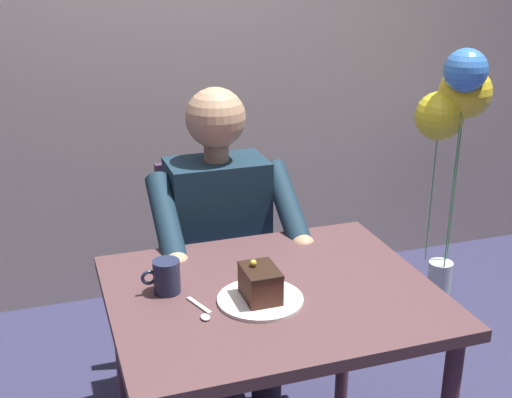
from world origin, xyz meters
TOP-DOWN VIEW (x-y plane):
  - dining_table at (0.00, 0.00)m, footprint 0.94×0.78m
  - chair at (0.00, -0.69)m, footprint 0.42×0.42m
  - seated_person at (-0.00, -0.52)m, footprint 0.53×0.58m
  - dessert_plate at (0.05, 0.05)m, footprint 0.24×0.24m
  - cake_slice at (0.05, 0.05)m, footprint 0.10×0.13m
  - coffee_cup at (0.29, -0.08)m, footprint 0.11×0.08m
  - dessert_spoon at (0.23, 0.06)m, footprint 0.05×0.14m
  - balloon_display at (-1.22, -0.93)m, footprint 0.34×0.31m

SIDE VIEW (x-z plane):
  - chair at x=0.00m, z-range 0.05..0.95m
  - seated_person at x=0.00m, z-range 0.03..1.26m
  - dining_table at x=0.00m, z-range 0.28..1.02m
  - dessert_spoon at x=0.23m, z-range 0.74..0.75m
  - dessert_plate at x=0.05m, z-range 0.74..0.75m
  - coffee_cup at x=0.29m, z-range 0.74..0.84m
  - cake_slice at x=0.05m, z-range 0.74..0.86m
  - balloon_display at x=-1.22m, z-range 0.33..1.60m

